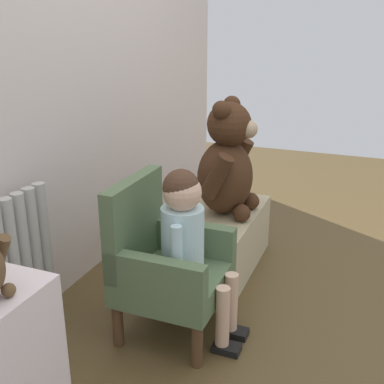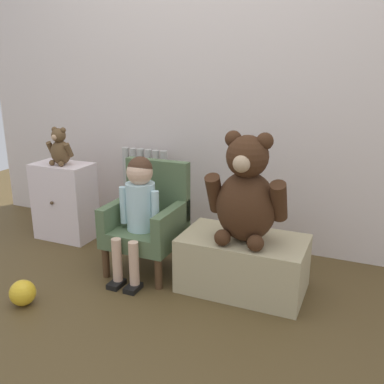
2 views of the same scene
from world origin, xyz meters
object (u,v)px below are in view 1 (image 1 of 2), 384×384
child_figure (188,232)px  child_armchair (163,261)px  radiator (21,273)px  low_bench (218,239)px  large_teddy_bear (227,164)px

child_figure → child_armchair: bearing=90.0°
radiator → child_figure: child_figure is taller
radiator → child_armchair: bearing=-58.6°
child_figure → low_bench: 0.69m
low_bench → large_teddy_bear: size_ratio=1.16×
radiator → child_armchair: (0.29, -0.48, 0.00)m
radiator → child_armchair: size_ratio=0.97×
child_armchair → large_teddy_bear: bearing=-6.1°
child_armchair → low_bench: 0.63m
child_figure → low_bench: child_figure is taller
low_bench → child_armchair: bearing=177.0°
radiator → large_teddy_bear: 1.09m
large_teddy_bear → child_armchair: bearing=173.9°
large_teddy_bear → child_figure: bearing=-176.0°
radiator → large_teddy_bear: large_teddy_bear is taller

